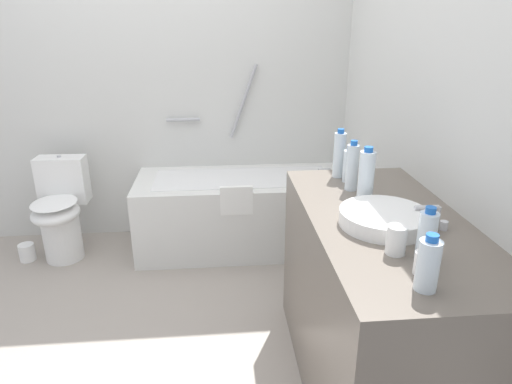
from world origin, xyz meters
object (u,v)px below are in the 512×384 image
water_bottle_3 (349,165)px  water_bottle_4 (339,155)px  sink_basin (384,218)px  toilet_paper_roll (27,252)px  water_bottle_5 (428,265)px  drinking_glass_0 (396,240)px  bathtub (243,210)px  toilet (60,212)px  drinking_glass_1 (423,263)px  sink_faucet (435,215)px  water_bottle_1 (352,167)px  water_bottle_0 (366,177)px  water_bottle_2 (427,236)px

water_bottle_3 → water_bottle_4: bearing=112.5°
water_bottle_3 → sink_basin: bearing=-90.5°
toilet_paper_roll → water_bottle_5: bearing=-43.3°
water_bottle_3 → drinking_glass_0: 0.75m
water_bottle_3 → water_bottle_5: same height
toilet_paper_roll → water_bottle_4: bearing=-22.7°
water_bottle_3 → bathtub: bearing=115.1°
water_bottle_3 → drinking_glass_0: (-0.05, -0.75, -0.03)m
water_bottle_3 → water_bottle_4: (-0.03, 0.08, 0.03)m
water_bottle_4 → toilet: bearing=153.0°
drinking_glass_1 → bathtub: bearing=103.7°
sink_faucet → toilet_paper_roll: bearing=147.4°
bathtub → water_bottle_4: (0.45, -0.94, 0.70)m
sink_faucet → water_bottle_1: bearing=118.9°
water_bottle_1 → water_bottle_5: bearing=-91.3°
bathtub → water_bottle_0: (0.47, -1.31, 0.70)m
bathtub → water_bottle_4: bearing=-64.7°
toilet → sink_faucet: (2.00, -1.50, 0.56)m
toilet → bathtub: bearing=93.4°
drinking_glass_0 → toilet_paper_roll: (-2.02, 1.68, -0.87)m
sink_faucet → drinking_glass_1: 0.43m
toilet → sink_basin: bearing=51.6°
water_bottle_2 → water_bottle_5: bearing=-113.3°
water_bottle_2 → toilet: bearing=135.7°
water_bottle_5 → toilet_paper_roll: bearing=136.7°
water_bottle_4 → water_bottle_5: size_ratio=1.37×
sink_basin → water_bottle_5: water_bottle_5 is taller
water_bottle_4 → water_bottle_5: bearing=-90.5°
sink_basin → water_bottle_4: 0.61m
drinking_glass_0 → drinking_glass_1: (0.04, -0.14, -0.01)m
bathtub → water_bottle_0: 1.55m
toilet → drinking_glass_0: (1.75, -1.73, 0.58)m
drinking_glass_1 → drinking_glass_0: bearing=104.6°
toilet → water_bottle_2: (1.83, -1.79, 0.62)m
water_bottle_0 → water_bottle_4: size_ratio=1.02×
water_bottle_1 → sink_faucet: bearing=-61.1°
bathtub → sink_basin: bearing=-72.9°
water_bottle_0 → toilet_paper_roll: water_bottle_0 is taller
water_bottle_1 → toilet_paper_roll: (-2.04, 1.04, -0.93)m
water_bottle_3 → toilet: bearing=151.5°
water_bottle_2 → water_bottle_5: water_bottle_2 is taller
drinking_glass_0 → drinking_glass_1: drinking_glass_0 is taller
water_bottle_0 → water_bottle_3: (0.01, 0.28, -0.04)m
water_bottle_0 → water_bottle_2: size_ratio=1.31×
drinking_glass_0 → toilet_paper_roll: bearing=140.2°
toilet → water_bottle_5: water_bottle_5 is taller
water_bottle_3 → toilet_paper_roll: 2.43m
sink_faucet → water_bottle_1: water_bottle_1 is taller
drinking_glass_0 → water_bottle_5: bearing=-88.4°
toilet → toilet_paper_roll: bearing=-77.4°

